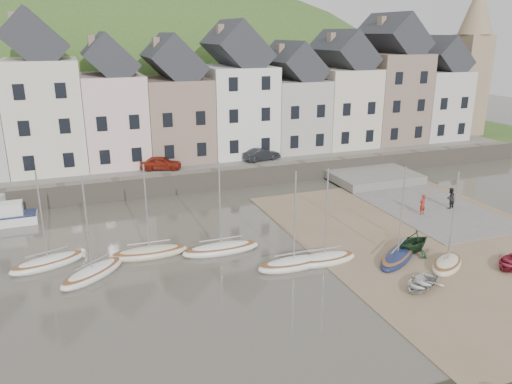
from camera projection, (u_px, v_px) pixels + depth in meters
name	position (u px, v px, depth m)	size (l,w,h in m)	color
ground	(290.00, 266.00, 30.69)	(160.00, 160.00, 0.00)	#454036
quay_land	(180.00, 147.00, 59.02)	(90.00, 30.00, 1.50)	#365522
quay_street	(204.00, 163.00, 48.51)	(70.00, 7.00, 0.10)	slate
seawall	(214.00, 179.00, 45.59)	(70.00, 1.20, 1.80)	slate
beach	(436.00, 241.00, 34.31)	(18.00, 26.00, 0.06)	#7F694D
slipway	(411.00, 199.00, 42.77)	(8.00, 18.00, 0.12)	slate
hillside	(124.00, 220.00, 88.10)	(134.40, 84.00, 84.00)	#365522
townhouse_terrace	(211.00, 99.00, 50.45)	(61.05, 8.00, 13.93)	silver
church_spire	(472.00, 56.00, 60.15)	(4.00, 4.00, 18.00)	#997F60
sailboat_0	(48.00, 262.00, 30.60)	(4.85, 2.95, 6.32)	white
sailboat_1	(92.00, 273.00, 29.27)	(4.47, 4.08, 6.32)	white
sailboat_2	(150.00, 252.00, 32.00)	(5.01, 1.63, 6.32)	beige
sailboat_3	(294.00, 263.00, 30.47)	(4.75, 1.62, 6.32)	white
sailboat_4	(221.00, 249.00, 32.56)	(5.21, 1.55, 6.32)	white
sailboat_5	(397.00, 256.00, 31.47)	(4.76, 4.07, 6.32)	#162045
sailboat_6	(324.00, 259.00, 31.07)	(4.30, 1.55, 6.32)	white
sailboat_7	(447.00, 264.00, 30.40)	(3.67, 3.17, 6.32)	beige
motorboat_0	(2.00, 218.00, 37.04)	(5.30, 1.82, 1.70)	white
rowboat_white	(421.00, 283.00, 27.85)	(1.99, 2.78, 0.58)	silver
rowboat_green	(414.00, 242.00, 32.32)	(2.40, 2.78, 1.47)	black
rowboat_red	(511.00, 263.00, 30.36)	(2.04, 2.86, 0.59)	maroon
person_red	(422.00, 204.00, 38.87)	(0.59, 0.39, 1.63)	maroon
person_dark	(450.00, 198.00, 40.23)	(0.83, 0.65, 1.71)	black
car_left	(161.00, 163.00, 45.96)	(1.50, 3.74, 1.27)	maroon
car_right	(262.00, 154.00, 49.27)	(1.29, 3.69, 1.22)	black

